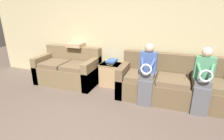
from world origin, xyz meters
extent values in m
cube|color=#C6B789|center=(0.00, 2.77, 1.27)|extent=(7.74, 0.06, 2.55)
cube|color=brown|center=(1.30, 2.21, 0.22)|extent=(2.27, 0.86, 0.43)
cube|color=brown|center=(1.30, 2.54, 0.69)|extent=(2.27, 0.20, 0.50)
cube|color=brown|center=(0.24, 2.21, 0.34)|extent=(0.16, 0.86, 0.69)
cube|color=brown|center=(0.65, 2.11, 0.49)|extent=(0.61, 0.62, 0.11)
cube|color=brown|center=(1.30, 2.11, 0.49)|extent=(0.61, 0.62, 0.11)
cube|color=brown|center=(1.95, 2.11, 0.49)|extent=(0.61, 0.62, 0.11)
cube|color=brown|center=(-1.29, 2.27, 0.23)|extent=(1.57, 0.86, 0.46)
cube|color=brown|center=(-1.29, 2.60, 0.69)|extent=(1.57, 0.20, 0.45)
cube|color=brown|center=(-2.00, 2.27, 0.35)|extent=(0.16, 0.86, 0.69)
cube|color=brown|center=(-0.59, 2.27, 0.35)|extent=(0.16, 0.86, 0.69)
cube|color=brown|center=(-1.60, 2.17, 0.52)|extent=(0.59, 0.62, 0.11)
cube|color=brown|center=(-0.98, 2.17, 0.52)|extent=(0.59, 0.62, 0.11)
cube|color=#56565B|center=(0.80, 1.78, 0.27)|extent=(0.28, 0.10, 0.54)
cube|color=#56565B|center=(0.80, 1.92, 0.60)|extent=(0.28, 0.28, 0.11)
cube|color=#3D5693|center=(0.80, 1.99, 0.86)|extent=(0.33, 0.14, 0.41)
sphere|color=#DBB293|center=(0.80, 1.99, 1.15)|extent=(0.18, 0.18, 0.18)
torus|color=white|center=(0.80, 1.72, 0.80)|extent=(0.22, 0.04, 0.22)
cylinder|color=#3D5693|center=(0.70, 1.86, 0.89)|extent=(0.13, 0.31, 0.23)
cylinder|color=#3D5693|center=(0.90, 1.86, 0.89)|extent=(0.13, 0.31, 0.23)
cube|color=#56565B|center=(1.80, 1.78, 0.27)|extent=(0.28, 0.10, 0.54)
cube|color=#56565B|center=(1.80, 1.92, 0.60)|extent=(0.28, 0.28, 0.11)
cube|color=#4C8E66|center=(1.80, 1.99, 0.86)|extent=(0.33, 0.14, 0.41)
sphere|color=beige|center=(1.80, 1.99, 1.15)|extent=(0.18, 0.18, 0.18)
torus|color=silver|center=(1.80, 1.72, 0.80)|extent=(0.23, 0.04, 0.23)
cylinder|color=#4C8E66|center=(1.70, 1.86, 0.89)|extent=(0.13, 0.31, 0.23)
cylinder|color=#4C8E66|center=(1.90, 1.86, 0.89)|extent=(0.13, 0.31, 0.23)
cube|color=tan|center=(-0.17, 2.51, 0.28)|extent=(0.51, 0.41, 0.57)
cube|color=tan|center=(-0.17, 2.51, 0.56)|extent=(0.53, 0.43, 0.02)
cube|color=gray|center=(-0.17, 2.51, 0.60)|extent=(0.16, 0.24, 0.06)
cube|color=#33569E|center=(-0.16, 2.51, 0.65)|extent=(0.22, 0.32, 0.04)
cube|color=tan|center=(-1.17, 2.60, 0.97)|extent=(0.41, 0.41, 0.10)
camera|label=1|loc=(1.22, -1.37, 1.88)|focal=28.00mm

